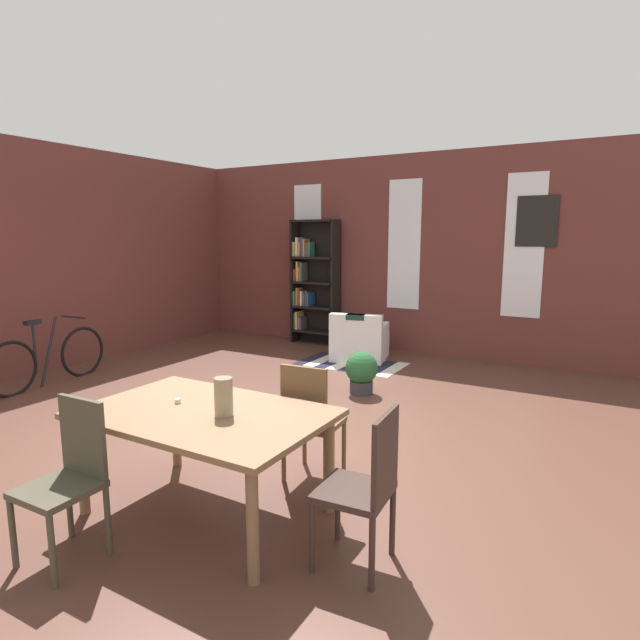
{
  "coord_description": "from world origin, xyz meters",
  "views": [
    {
      "loc": [
        3.01,
        -3.75,
        1.91
      ],
      "look_at": [
        0.05,
        1.39,
        0.93
      ],
      "focal_mm": 28.79,
      "sensor_mm": 36.0,
      "label": 1
    }
  ],
  "objects_px": {
    "vase_on_table": "(224,397)",
    "potted_plant_by_shelf": "(361,371)",
    "dining_chair_head_right": "(366,484)",
    "bookshelf_tall": "(312,282)",
    "armchair_white": "(359,342)",
    "dining_chair_near_left": "(69,474)",
    "bicycle_second": "(49,358)",
    "dining_chair_far_right": "(310,418)",
    "dining_table": "(205,422)"
  },
  "relations": [
    {
      "from": "dining_chair_far_right",
      "to": "bicycle_second",
      "type": "height_order",
      "value": "dining_chair_far_right"
    },
    {
      "from": "potted_plant_by_shelf",
      "to": "bookshelf_tall",
      "type": "bearing_deg",
      "value": 131.95
    },
    {
      "from": "bookshelf_tall",
      "to": "armchair_white",
      "type": "xyz_separation_m",
      "value": [
        1.28,
        -0.71,
        -0.83
      ]
    },
    {
      "from": "dining_chair_far_right",
      "to": "armchair_white",
      "type": "bearing_deg",
      "value": 110.19
    },
    {
      "from": "bicycle_second",
      "to": "dining_chair_head_right",
      "type": "bearing_deg",
      "value": -14.75
    },
    {
      "from": "dining_table",
      "to": "bookshelf_tall",
      "type": "distance_m",
      "value": 5.82
    },
    {
      "from": "armchair_white",
      "to": "potted_plant_by_shelf",
      "type": "bearing_deg",
      "value": -63.65
    },
    {
      "from": "vase_on_table",
      "to": "bookshelf_tall",
      "type": "relative_size",
      "value": 0.12
    },
    {
      "from": "armchair_white",
      "to": "bicycle_second",
      "type": "distance_m",
      "value": 4.35
    },
    {
      "from": "dining_chair_far_right",
      "to": "bookshelf_tall",
      "type": "height_order",
      "value": "bookshelf_tall"
    },
    {
      "from": "vase_on_table",
      "to": "dining_chair_head_right",
      "type": "relative_size",
      "value": 0.27
    },
    {
      "from": "armchair_white",
      "to": "bicycle_second",
      "type": "height_order",
      "value": "bicycle_second"
    },
    {
      "from": "dining_chair_near_left",
      "to": "bookshelf_tall",
      "type": "distance_m",
      "value": 6.42
    },
    {
      "from": "vase_on_table",
      "to": "armchair_white",
      "type": "distance_m",
      "value": 4.81
    },
    {
      "from": "armchair_white",
      "to": "dining_chair_near_left",
      "type": "bearing_deg",
      "value": -83.0
    },
    {
      "from": "vase_on_table",
      "to": "armchair_white",
      "type": "xyz_separation_m",
      "value": [
        -1.21,
        4.61,
        -0.59
      ]
    },
    {
      "from": "dining_chair_head_right",
      "to": "dining_chair_near_left",
      "type": "height_order",
      "value": "same"
    },
    {
      "from": "dining_chair_near_left",
      "to": "bookshelf_tall",
      "type": "relative_size",
      "value": 0.43
    },
    {
      "from": "dining_table",
      "to": "potted_plant_by_shelf",
      "type": "bearing_deg",
      "value": 94.64
    },
    {
      "from": "dining_chair_far_right",
      "to": "dining_chair_near_left",
      "type": "relative_size",
      "value": 1.0
    },
    {
      "from": "bicycle_second",
      "to": "potted_plant_by_shelf",
      "type": "distance_m",
      "value": 4.03
    },
    {
      "from": "dining_chair_head_right",
      "to": "bookshelf_tall",
      "type": "relative_size",
      "value": 0.43
    },
    {
      "from": "bookshelf_tall",
      "to": "potted_plant_by_shelf",
      "type": "bearing_deg",
      "value": -48.05
    },
    {
      "from": "dining_chair_near_left",
      "to": "armchair_white",
      "type": "bearing_deg",
      "value": 97.0
    },
    {
      "from": "dining_chair_head_right",
      "to": "bicycle_second",
      "type": "height_order",
      "value": "dining_chair_head_right"
    },
    {
      "from": "bookshelf_tall",
      "to": "bicycle_second",
      "type": "distance_m",
      "value": 4.34
    },
    {
      "from": "dining_table",
      "to": "dining_chair_head_right",
      "type": "height_order",
      "value": "dining_chair_head_right"
    },
    {
      "from": "dining_chair_near_left",
      "to": "potted_plant_by_shelf",
      "type": "relative_size",
      "value": 1.82
    },
    {
      "from": "dining_chair_near_left",
      "to": "vase_on_table",
      "type": "bearing_deg",
      "value": 54.11
    },
    {
      "from": "vase_on_table",
      "to": "bookshelf_tall",
      "type": "distance_m",
      "value": 5.88
    },
    {
      "from": "dining_chair_head_right",
      "to": "armchair_white",
      "type": "height_order",
      "value": "dining_chair_head_right"
    },
    {
      "from": "vase_on_table",
      "to": "dining_chair_head_right",
      "type": "distance_m",
      "value": 1.09
    },
    {
      "from": "bicycle_second",
      "to": "potted_plant_by_shelf",
      "type": "xyz_separation_m",
      "value": [
        3.67,
        1.66,
        -0.07
      ]
    },
    {
      "from": "dining_chair_head_right",
      "to": "bookshelf_tall",
      "type": "distance_m",
      "value": 6.41
    },
    {
      "from": "dining_table",
      "to": "dining_chair_near_left",
      "type": "distance_m",
      "value": 0.86
    },
    {
      "from": "dining_chair_head_right",
      "to": "potted_plant_by_shelf",
      "type": "bearing_deg",
      "value": 115.71
    },
    {
      "from": "dining_table",
      "to": "armchair_white",
      "type": "xyz_separation_m",
      "value": [
        -1.04,
        4.61,
        -0.38
      ]
    },
    {
      "from": "vase_on_table",
      "to": "dining_chair_head_right",
      "type": "height_order",
      "value": "vase_on_table"
    },
    {
      "from": "armchair_white",
      "to": "bicycle_second",
      "type": "bearing_deg",
      "value": -131.41
    },
    {
      "from": "dining_table",
      "to": "dining_chair_near_left",
      "type": "relative_size",
      "value": 1.75
    },
    {
      "from": "vase_on_table",
      "to": "potted_plant_by_shelf",
      "type": "relative_size",
      "value": 0.49
    },
    {
      "from": "vase_on_table",
      "to": "dining_chair_near_left",
      "type": "distance_m",
      "value": 1.0
    },
    {
      "from": "dining_chair_near_left",
      "to": "bookshelf_tall",
      "type": "bearing_deg",
      "value": 107.71
    },
    {
      "from": "vase_on_table",
      "to": "bicycle_second",
      "type": "bearing_deg",
      "value": 161.69
    },
    {
      "from": "armchair_white",
      "to": "bicycle_second",
      "type": "xyz_separation_m",
      "value": [
        -2.88,
        -3.26,
        0.07
      ]
    },
    {
      "from": "dining_table",
      "to": "bicycle_second",
      "type": "relative_size",
      "value": 0.96
    },
    {
      "from": "dining_chair_far_right",
      "to": "armchair_white",
      "type": "xyz_separation_m",
      "value": [
        -1.42,
        3.85,
        -0.23
      ]
    },
    {
      "from": "vase_on_table",
      "to": "dining_chair_far_right",
      "type": "relative_size",
      "value": 0.27
    },
    {
      "from": "vase_on_table",
      "to": "dining_table",
      "type": "bearing_deg",
      "value": 180.0
    },
    {
      "from": "dining_table",
      "to": "bookshelf_tall",
      "type": "height_order",
      "value": "bookshelf_tall"
    }
  ]
}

